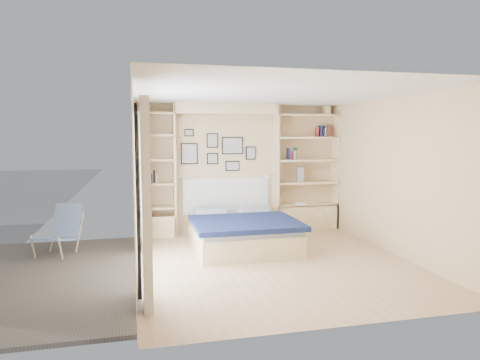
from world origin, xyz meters
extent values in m
plane|color=tan|center=(0.00, 0.00, 0.00)|extent=(4.50, 4.50, 0.00)
plane|color=#D3AF81|center=(0.00, 2.25, 1.25)|extent=(4.00, 0.00, 4.00)
plane|color=#D3AF81|center=(0.00, -2.25, 1.25)|extent=(4.00, 0.00, 4.00)
plane|color=#D3AF81|center=(-2.00, 0.00, 1.25)|extent=(0.00, 4.50, 4.50)
plane|color=#D3AF81|center=(2.00, 0.00, 1.25)|extent=(0.00, 4.50, 4.50)
plane|color=white|center=(0.00, 0.00, 2.50)|extent=(4.50, 4.50, 0.00)
cube|color=#D5BA85|center=(-1.30, 2.08, 1.25)|extent=(0.04, 0.35, 2.50)
cube|color=#D5BA85|center=(0.70, 2.08, 1.25)|extent=(0.04, 0.35, 2.50)
cube|color=#D5BA85|center=(-0.30, 2.08, 2.40)|extent=(2.00, 0.35, 0.20)
cube|color=#D5BA85|center=(1.98, 2.08, 1.25)|extent=(0.04, 0.35, 2.50)
cube|color=#D5BA85|center=(-1.98, 2.08, 1.25)|extent=(0.04, 0.35, 2.50)
cube|color=#D5BA85|center=(1.35, 2.08, 0.25)|extent=(1.30, 0.35, 0.50)
cube|color=#D5BA85|center=(-1.65, 2.08, 0.20)|extent=(0.70, 0.35, 0.40)
cube|color=black|center=(-1.97, 0.00, 2.23)|extent=(0.04, 2.08, 0.06)
cube|color=black|center=(-1.97, 0.00, 0.03)|extent=(0.04, 2.08, 0.06)
cube|color=black|center=(-1.97, -1.02, 1.10)|extent=(0.04, 0.06, 2.20)
cube|color=black|center=(-1.97, 1.02, 1.10)|extent=(0.04, 0.06, 2.20)
cube|color=silver|center=(-1.98, 0.00, 1.12)|extent=(0.01, 2.00, 2.20)
cube|color=white|center=(-1.88, -1.30, 1.15)|extent=(0.10, 0.45, 2.30)
cube|color=white|center=(-1.88, 1.30, 1.15)|extent=(0.10, 0.45, 2.30)
cube|color=#D5BA85|center=(1.35, 2.08, 0.50)|extent=(1.30, 0.35, 0.04)
cube|color=#D5BA85|center=(1.35, 2.08, 0.95)|extent=(1.30, 0.35, 0.04)
cube|color=#D5BA85|center=(1.35, 2.08, 1.40)|extent=(1.30, 0.35, 0.04)
cube|color=#D5BA85|center=(1.35, 2.08, 1.85)|extent=(1.30, 0.35, 0.04)
cube|color=#D5BA85|center=(1.35, 2.08, 2.30)|extent=(1.30, 0.35, 0.04)
cube|color=#D5BA85|center=(-1.65, 2.08, 0.55)|extent=(0.70, 0.35, 0.04)
cube|color=#D5BA85|center=(-1.65, 2.08, 1.00)|extent=(0.70, 0.35, 0.04)
cube|color=#D5BA85|center=(-1.65, 2.08, 1.45)|extent=(0.70, 0.35, 0.04)
cube|color=#D5BA85|center=(-1.65, 2.08, 1.90)|extent=(0.70, 0.35, 0.04)
cube|color=#D5BA85|center=(-1.65, 2.08, 2.30)|extent=(0.70, 0.35, 0.04)
cube|color=#D5BA85|center=(-0.28, 1.02, 0.18)|extent=(1.61, 2.02, 0.35)
cube|color=#9A9DA8|center=(-0.28, 1.02, 0.40)|extent=(1.57, 1.98, 0.10)
cube|color=#101939|center=(-0.28, 0.68, 0.47)|extent=(1.71, 1.41, 0.08)
cube|color=#9A9DA8|center=(-0.68, 1.73, 0.51)|extent=(0.55, 0.40, 0.12)
cube|color=#9A9DA8|center=(0.13, 1.73, 0.51)|extent=(0.55, 0.40, 0.12)
cube|color=white|center=(-0.28, 2.22, 0.72)|extent=(1.71, 0.04, 0.70)
cube|color=black|center=(-1.00, 2.23, 1.55)|extent=(0.32, 0.02, 0.40)
cube|color=gray|center=(-1.00, 2.21, 1.55)|extent=(0.28, 0.01, 0.36)
cube|color=black|center=(-0.55, 2.23, 1.80)|extent=(0.22, 0.02, 0.28)
cube|color=gray|center=(-0.55, 2.21, 1.80)|extent=(0.18, 0.01, 0.24)
cube|color=black|center=(-0.55, 2.23, 1.45)|extent=(0.22, 0.02, 0.22)
cube|color=gray|center=(-0.55, 2.21, 1.45)|extent=(0.18, 0.01, 0.18)
cube|color=black|center=(-0.15, 2.23, 1.70)|extent=(0.42, 0.02, 0.34)
cube|color=gray|center=(-0.15, 2.21, 1.70)|extent=(0.38, 0.01, 0.30)
cube|color=black|center=(-0.15, 2.23, 1.30)|extent=(0.28, 0.02, 0.20)
cube|color=gray|center=(-0.15, 2.21, 1.30)|extent=(0.24, 0.01, 0.16)
cube|color=black|center=(0.22, 2.23, 1.55)|extent=(0.20, 0.02, 0.26)
cube|color=gray|center=(0.22, 2.21, 1.55)|extent=(0.16, 0.01, 0.22)
cube|color=black|center=(-1.00, 2.23, 1.95)|extent=(0.18, 0.02, 0.14)
cube|color=gray|center=(-1.00, 2.21, 1.95)|extent=(0.14, 0.01, 0.10)
cylinder|color=silver|center=(-1.16, 2.00, 1.12)|extent=(0.20, 0.02, 0.02)
cone|color=white|center=(-1.06, 2.00, 1.10)|extent=(0.13, 0.12, 0.15)
cylinder|color=silver|center=(0.56, 2.00, 1.12)|extent=(0.20, 0.02, 0.02)
cone|color=white|center=(0.46, 2.00, 1.10)|extent=(0.13, 0.12, 0.15)
cube|color=#A51E1E|center=(0.98, 2.07, 1.51)|extent=(0.02, 0.15, 0.18)
cube|color=navy|center=(0.96, 2.07, 1.53)|extent=(0.03, 0.15, 0.23)
cube|color=#BFB28C|center=(1.08, 2.07, 1.51)|extent=(0.04, 0.15, 0.18)
cube|color=#2A5C34|center=(1.10, 2.07, 1.54)|extent=(0.03, 0.15, 0.24)
cube|color=#A51E1E|center=(1.55, 2.07, 1.96)|extent=(0.02, 0.15, 0.19)
cube|color=navy|center=(1.62, 2.07, 1.99)|extent=(0.03, 0.15, 0.23)
cube|color=black|center=(1.66, 2.07, 1.98)|extent=(0.03, 0.15, 0.22)
cube|color=#BFB28C|center=(1.71, 2.07, 1.96)|extent=(0.04, 0.15, 0.18)
cube|color=#2A604E|center=(1.73, 2.07, 1.98)|extent=(0.03, 0.15, 0.21)
cube|color=#A51E1E|center=(1.76, 2.07, 1.97)|extent=(0.03, 0.15, 0.19)
cube|color=navy|center=(-1.72, 2.07, 1.10)|extent=(0.02, 0.15, 0.16)
cube|color=black|center=(-1.68, 2.07, 1.14)|extent=(0.03, 0.15, 0.23)
cube|color=#C5AA94|center=(-1.63, 2.07, 1.12)|extent=(0.03, 0.15, 0.20)
cube|color=#D5BA85|center=(1.75, 2.07, 2.40)|extent=(0.13, 0.13, 0.15)
cone|color=#D5BA85|center=(1.75, 2.07, 2.51)|extent=(0.20, 0.20, 0.08)
cube|color=slate|center=(1.20, 2.07, 1.12)|extent=(0.12, 0.12, 0.30)
cube|color=white|center=(1.20, 2.02, 0.54)|extent=(0.22, 0.16, 0.03)
cube|color=brown|center=(-3.60, 0.00, 0.00)|extent=(3.20, 4.00, 0.05)
cylinder|color=tan|center=(-3.55, 0.92, 0.21)|extent=(0.08, 0.14, 0.40)
cylinder|color=tan|center=(-3.13, 0.76, 0.21)|extent=(0.08, 0.14, 0.40)
cylinder|color=tan|center=(-3.34, 1.45, 0.31)|extent=(0.15, 0.32, 0.66)
cylinder|color=tan|center=(-2.92, 1.28, 0.31)|extent=(0.15, 0.32, 0.66)
cube|color=#2C53A3|center=(-3.26, 1.03, 0.29)|extent=(0.64, 0.69, 0.15)
cube|color=#2C53A3|center=(-3.11, 1.39, 0.51)|extent=(0.51, 0.38, 0.54)
camera|label=1|loc=(-1.95, -5.98, 1.89)|focal=32.00mm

